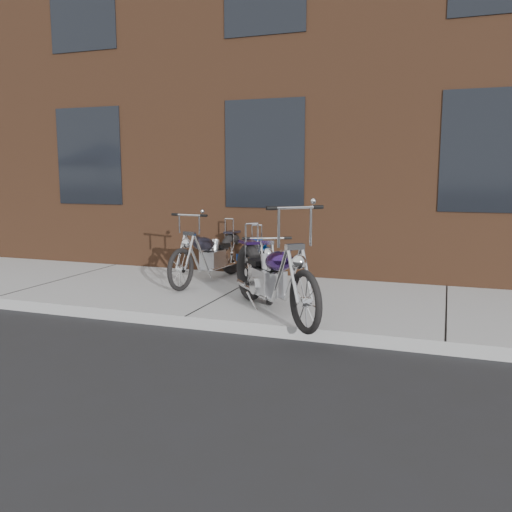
% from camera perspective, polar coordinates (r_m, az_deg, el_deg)
% --- Properties ---
extents(ground, '(120.00, 120.00, 0.00)m').
position_cam_1_polar(ground, '(6.73, -7.45, -7.56)').
color(ground, black).
rests_on(ground, ground).
extents(sidewalk, '(22.00, 3.00, 0.15)m').
position_cam_1_polar(sidewalk, '(8.03, -2.60, -4.28)').
color(sidewalk, '#9F9F9E').
rests_on(sidewalk, ground).
extents(building_brick, '(22.00, 10.00, 8.00)m').
position_cam_1_polar(building_brick, '(14.22, 7.65, 17.17)').
color(building_brick, brown).
rests_on(building_brick, ground).
extents(chopper_purple, '(1.69, 1.93, 1.37)m').
position_cam_1_polar(chopper_purple, '(6.67, 1.71, -2.40)').
color(chopper_purple, black).
rests_on(chopper_purple, sidewalk).
extents(chopper_blue, '(1.03, 1.97, 0.93)m').
position_cam_1_polar(chopper_blue, '(7.92, 0.62, -1.06)').
color(chopper_blue, black).
rests_on(chopper_blue, sidewalk).
extents(chopper_third, '(0.57, 2.22, 1.13)m').
position_cam_1_polar(chopper_third, '(8.75, -4.84, -0.06)').
color(chopper_third, black).
rests_on(chopper_third, sidewalk).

